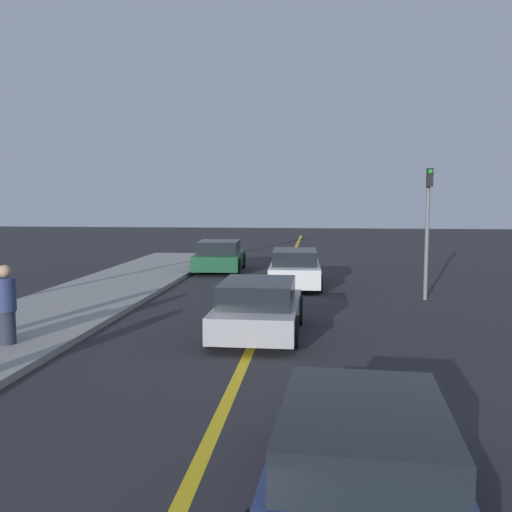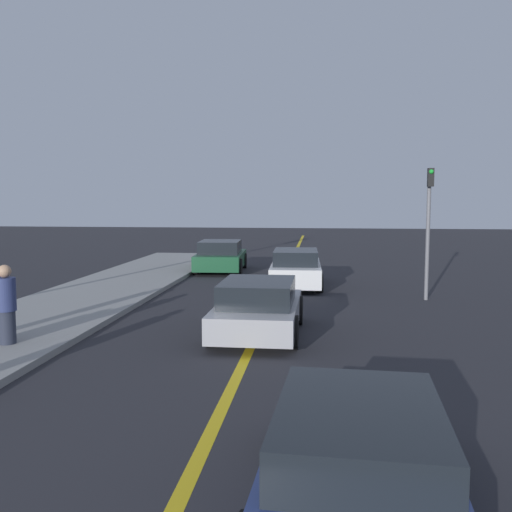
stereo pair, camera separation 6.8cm
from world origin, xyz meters
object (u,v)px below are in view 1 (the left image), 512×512
object	(u,v)px
car_near_right_lane	(362,461)
pedestrian_far_standing	(6,305)
car_parked_left_lot	(219,257)
traffic_light	(428,220)
car_far_distant	(295,269)
car_ahead_center	(258,308)

from	to	relation	value
car_near_right_lane	pedestrian_far_standing	distance (m)	8.74
car_near_right_lane	pedestrian_far_standing	xyz separation A→B (m)	(-6.79, 5.49, 0.37)
car_parked_left_lot	traffic_light	bearing A→B (deg)	-42.12
car_near_right_lane	car_parked_left_lot	distance (m)	19.18
pedestrian_far_standing	car_far_distant	bearing A→B (deg)	59.09
car_far_distant	pedestrian_far_standing	world-z (taller)	pedestrian_far_standing
pedestrian_far_standing	car_parked_left_lot	bearing A→B (deg)	80.67
car_parked_left_lot	car_near_right_lane	bearing A→B (deg)	-78.91
pedestrian_far_standing	traffic_light	world-z (taller)	traffic_light
traffic_light	pedestrian_far_standing	bearing A→B (deg)	-144.19
car_ahead_center	pedestrian_far_standing	size ratio (longest dim) A/B	2.37
car_ahead_center	traffic_light	bearing A→B (deg)	47.78
car_ahead_center	car_near_right_lane	bearing A→B (deg)	-76.06
car_far_distant	traffic_light	xyz separation A→B (m)	(4.13, -2.29, 1.84)
car_ahead_center	car_far_distant	xyz separation A→B (m)	(0.54, 7.37, 0.01)
car_near_right_lane	traffic_light	bearing A→B (deg)	80.05
car_far_distant	traffic_light	bearing A→B (deg)	-30.69
car_parked_left_lot	pedestrian_far_standing	distance (m)	13.30
car_far_distant	pedestrian_far_standing	distance (m)	10.81
pedestrian_far_standing	car_ahead_center	bearing A→B (deg)	20.78
car_parked_left_lot	pedestrian_far_standing	size ratio (longest dim) A/B	2.39
car_far_distant	car_parked_left_lot	bearing A→B (deg)	129.61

